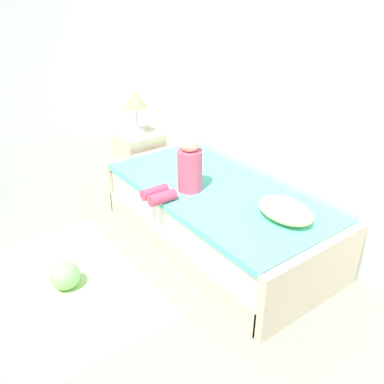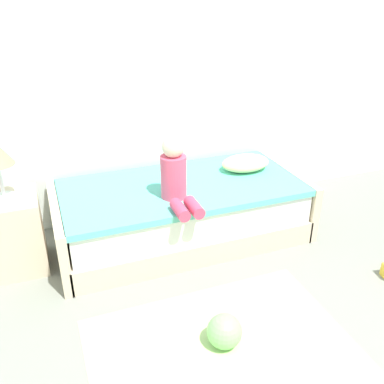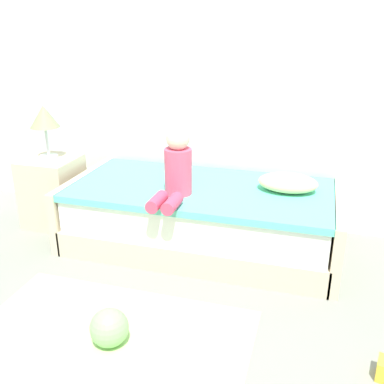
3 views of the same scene
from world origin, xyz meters
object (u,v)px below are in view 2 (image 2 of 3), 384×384
object	(u,v)px
pillow	(245,163)
nightstand	(13,234)
bed	(182,212)
child_figure	(176,175)
toy_ball	(224,331)

from	to	relation	value
pillow	nightstand	bearing A→B (deg)	-178.06
nightstand	pillow	bearing A→B (deg)	1.94
pillow	bed	bearing A→B (deg)	-171.16
child_figure	pillow	xyz separation A→B (m)	(0.77, 0.33, -0.14)
bed	pillow	xyz separation A→B (m)	(0.64, 0.10, 0.32)
bed	child_figure	bearing A→B (deg)	-118.70
bed	pillow	bearing A→B (deg)	8.84
nightstand	child_figure	bearing A→B (deg)	-12.03
pillow	toy_ball	bearing A→B (deg)	-120.78
bed	child_figure	world-z (taller)	child_figure
child_figure	toy_ball	world-z (taller)	child_figure
child_figure	toy_ball	distance (m)	1.20
nightstand	pillow	world-z (taller)	pillow
nightstand	pillow	xyz separation A→B (m)	(1.99, 0.07, 0.26)
nightstand	toy_ball	size ratio (longest dim) A/B	2.77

